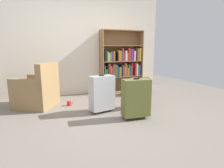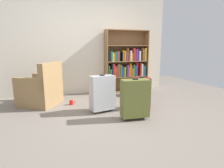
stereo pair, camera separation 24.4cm
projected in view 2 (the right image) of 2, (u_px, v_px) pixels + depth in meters
The scene contains 9 objects.
ground_plane at pixel (109, 120), 3.12m from camera, with size 7.80×7.80×0.00m, color slate.
back_wall at pixel (85, 43), 4.74m from camera, with size 4.46×0.10×2.60m, color beige.
bookshelf at pixel (126, 62), 4.98m from camera, with size 1.17×0.29×1.64m.
armchair at pixel (41, 90), 3.88m from camera, with size 0.97×0.97×0.90m.
mug at pixel (71, 102), 3.93m from camera, with size 0.12×0.08×0.10m.
storage_box at pixel (136, 91), 4.73m from camera, with size 0.49×0.28×0.21m.
suitcase_olive at pixel (135, 98), 3.08m from camera, with size 0.48×0.27×0.70m.
suitcase_dark_red at pixel (141, 92), 3.64m from camera, with size 0.40×0.31×0.63m.
suitcase_silver at pixel (102, 93), 3.44m from camera, with size 0.48×0.29×0.71m.
Camera 2 is at (-0.90, -2.80, 1.20)m, focal length 29.68 mm.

